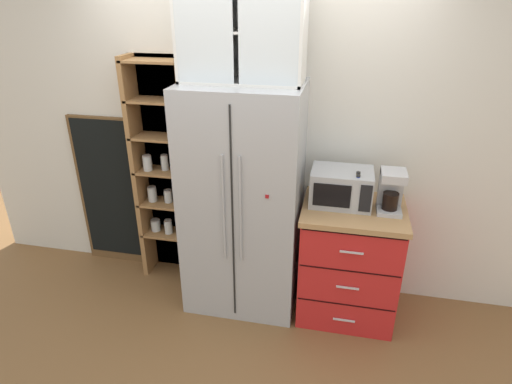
{
  "coord_description": "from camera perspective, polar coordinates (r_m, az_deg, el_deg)",
  "views": [
    {
      "loc": [
        0.71,
        -2.79,
        2.34
      ],
      "look_at": [
        0.1,
        0.04,
        0.98
      ],
      "focal_mm": 29.82,
      "sensor_mm": 36.0,
      "label": 1
    }
  ],
  "objects": [
    {
      "name": "bottle_amber",
      "position": [
        3.11,
        13.29,
        -0.04
      ],
      "size": [
        0.07,
        0.07,
        0.28
      ],
      "color": "brown",
      "rests_on": "counter_cabinet"
    },
    {
      "name": "pantry_shelf_column",
      "position": [
        3.67,
        -11.82,
        2.56
      ],
      "size": [
        0.54,
        0.26,
        1.93
      ],
      "color": "brown",
      "rests_on": "ground"
    },
    {
      "name": "bottle_cobalt",
      "position": [
        3.07,
        13.29,
        -0.43
      ],
      "size": [
        0.07,
        0.07,
        0.28
      ],
      "color": "navy",
      "rests_on": "counter_cabinet"
    },
    {
      "name": "coffee_maker",
      "position": [
        3.13,
        17.67,
        0.21
      ],
      "size": [
        0.17,
        0.2,
        0.31
      ],
      "color": "#B7B7BC",
      "rests_on": "counter_cabinet"
    },
    {
      "name": "mug_sage",
      "position": [
        3.09,
        13.18,
        -1.93
      ],
      "size": [
        0.11,
        0.07,
        0.08
      ],
      "color": "#8CA37F",
      "rests_on": "counter_cabinet"
    },
    {
      "name": "counter_cabinet",
      "position": [
        3.4,
        12.31,
        -8.96
      ],
      "size": [
        0.75,
        0.64,
        0.93
      ],
      "color": "red",
      "rests_on": "ground"
    },
    {
      "name": "microwave",
      "position": [
        3.16,
        11.36,
        0.66
      ],
      "size": [
        0.44,
        0.33,
        0.26
      ],
      "color": "#ADAFB5",
      "rests_on": "counter_cabinet"
    },
    {
      "name": "refrigerator",
      "position": [
        3.25,
        -1.72,
        -1.27
      ],
      "size": [
        0.87,
        0.65,
        1.79
      ],
      "color": "#ADAFB5",
      "rests_on": "ground"
    },
    {
      "name": "wall_back_cream",
      "position": [
        3.44,
        -0.37,
        7.07
      ],
      "size": [
        5.02,
        0.1,
        2.55
      ],
      "primitive_type": "cube",
      "color": "silver",
      "rests_on": "ground"
    },
    {
      "name": "upper_cabinet",
      "position": [
        2.97,
        -1.81,
        20.74
      ],
      "size": [
        0.83,
        0.32,
        0.66
      ],
      "color": "silver",
      "rests_on": "refrigerator"
    },
    {
      "name": "chalkboard_menu",
      "position": [
        4.06,
        -18.96,
        -0.05
      ],
      "size": [
        0.6,
        0.04,
        1.41
      ],
      "color": "brown",
      "rests_on": "ground"
    },
    {
      "name": "ground_plane",
      "position": [
        3.71,
        -1.68,
        -14.0
      ],
      "size": [
        10.72,
        10.72,
        0.0
      ],
      "primitive_type": "plane",
      "color": "brown"
    }
  ]
}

